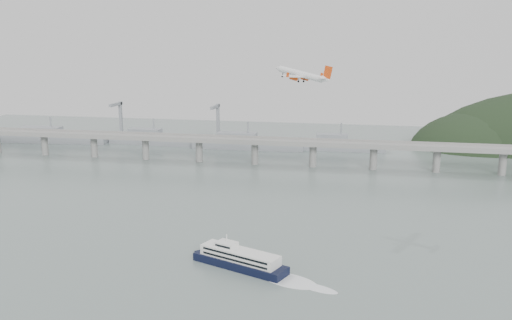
# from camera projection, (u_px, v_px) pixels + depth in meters

# --- Properties ---
(ground) EXTENTS (900.00, 900.00, 0.00)m
(ground) POSITION_uv_depth(u_px,v_px,m) (234.00, 253.00, 270.69)
(ground) COLOR slate
(ground) RESTS_ON ground
(bridge) EXTENTS (800.00, 22.00, 23.90)m
(bridge) POSITION_uv_depth(u_px,v_px,m) (288.00, 145.00, 458.73)
(bridge) COLOR gray
(bridge) RESTS_ON ground
(distant_fleet) EXTENTS (453.00, 60.90, 40.00)m
(distant_fleet) POSITION_uv_depth(u_px,v_px,m) (147.00, 139.00, 553.06)
(distant_fleet) COLOR gray
(distant_fleet) RESTS_ON ground
(ferry) EXTENTS (74.44, 36.07, 14.76)m
(ferry) POSITION_uv_depth(u_px,v_px,m) (240.00, 259.00, 253.04)
(ferry) COLOR black
(ferry) RESTS_ON ground
(airliner) EXTENTS (36.46, 34.46, 10.43)m
(airliner) POSITION_uv_depth(u_px,v_px,m) (302.00, 75.00, 312.43)
(airliner) COLOR white
(airliner) RESTS_ON ground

